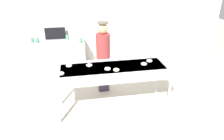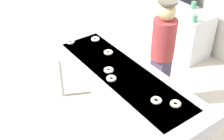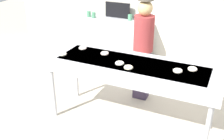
% 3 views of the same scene
% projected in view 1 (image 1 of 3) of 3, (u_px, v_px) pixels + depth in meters
% --- Properties ---
extents(ground_plane, '(16.00, 16.00, 0.00)m').
position_uv_depth(ground_plane, '(113.00, 107.00, 4.52)').
color(ground_plane, beige).
extents(back_wall, '(8.00, 0.12, 2.96)m').
position_uv_depth(back_wall, '(97.00, 15.00, 6.16)').
color(back_wall, silver).
rests_on(back_wall, ground).
extents(fryer_conveyor, '(2.40, 0.81, 0.97)m').
position_uv_depth(fryer_conveyor, '(113.00, 71.00, 4.13)').
color(fryer_conveyor, '#B7BABF').
rests_on(fryer_conveyor, ground).
extents(sugar_donut_0, '(0.17, 0.17, 0.04)m').
position_uv_depth(sugar_donut_0, '(69.00, 66.00, 4.10)').
color(sugar_donut_0, white).
rests_on(sugar_donut_0, fryer_conveyor).
extents(sugar_donut_1, '(0.14, 0.14, 0.04)m').
position_uv_depth(sugar_donut_1, '(144.00, 64.00, 4.17)').
color(sugar_donut_1, '#F5E8CC').
rests_on(sugar_donut_1, fryer_conveyor).
extents(sugar_donut_2, '(0.16, 0.16, 0.04)m').
position_uv_depth(sugar_donut_2, '(61.00, 74.00, 3.78)').
color(sugar_donut_2, '#EDEAC8').
rests_on(sugar_donut_2, fryer_conveyor).
extents(sugar_donut_3, '(0.16, 0.16, 0.04)m').
position_uv_depth(sugar_donut_3, '(116.00, 70.00, 3.92)').
color(sugar_donut_3, '#F8F3C3').
rests_on(sugar_donut_3, fryer_conveyor).
extents(sugar_donut_4, '(0.16, 0.16, 0.04)m').
position_uv_depth(sugar_donut_4, '(89.00, 65.00, 4.11)').
color(sugar_donut_4, '#FCE1C6').
rests_on(sugar_donut_4, fryer_conveyor).
extents(sugar_donut_5, '(0.13, 0.13, 0.04)m').
position_uv_depth(sugar_donut_5, '(108.00, 69.00, 3.96)').
color(sugar_donut_5, white).
rests_on(sugar_donut_5, fryer_conveyor).
extents(sugar_donut_6, '(0.17, 0.17, 0.04)m').
position_uv_depth(sugar_donut_6, '(149.00, 61.00, 4.31)').
color(sugar_donut_6, '#FEECC6').
rests_on(sugar_donut_6, fryer_conveyor).
extents(worker_baker, '(0.32, 0.32, 1.69)m').
position_uv_depth(worker_baker, '(103.00, 54.00, 4.75)').
color(worker_baker, '#3C3049').
rests_on(worker_baker, ground).
extents(prep_counter, '(1.60, 0.58, 0.87)m').
position_uv_depth(prep_counter, '(57.00, 56.00, 6.02)').
color(prep_counter, '#B7BABF').
rests_on(prep_counter, ground).
extents(paper_cup_0, '(0.09, 0.09, 0.12)m').
position_uv_depth(paper_cup_0, '(37.00, 40.00, 5.74)').
color(paper_cup_0, '#4C8C66').
rests_on(paper_cup_0, prep_counter).
extents(paper_cup_1, '(0.09, 0.09, 0.12)m').
position_uv_depth(paper_cup_1, '(81.00, 41.00, 5.71)').
color(paper_cup_1, '#4C8C66').
rests_on(paper_cup_1, prep_counter).
extents(paper_cup_2, '(0.09, 0.09, 0.12)m').
position_uv_depth(paper_cup_2, '(32.00, 40.00, 5.74)').
color(paper_cup_2, '#4C8C66').
rests_on(paper_cup_2, prep_counter).
extents(paper_cup_3, '(0.09, 0.09, 0.12)m').
position_uv_depth(paper_cup_3, '(67.00, 37.00, 5.99)').
color(paper_cup_3, '#4C8C66').
rests_on(paper_cup_3, prep_counter).
extents(menu_display, '(0.57, 0.04, 0.33)m').
position_uv_depth(menu_display, '(55.00, 33.00, 5.97)').
color(menu_display, black).
rests_on(menu_display, prep_counter).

